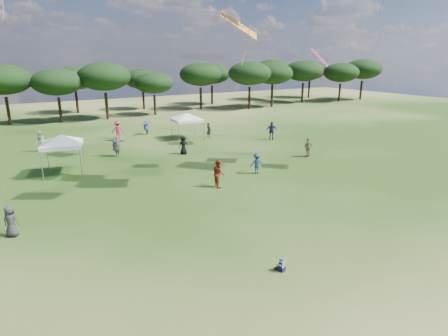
% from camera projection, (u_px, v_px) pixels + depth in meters
% --- Properties ---
extents(ground, '(140.00, 140.00, 0.00)m').
position_uv_depth(ground, '(328.00, 303.00, 12.99)').
color(ground, '#2F5018').
rests_on(ground, ground).
extents(tree_line, '(108.78, 17.63, 7.77)m').
position_uv_depth(tree_line, '(92.00, 78.00, 51.80)').
color(tree_line, black).
rests_on(tree_line, ground).
extents(tent_left, '(5.29, 5.29, 3.20)m').
position_uv_depth(tent_left, '(61.00, 137.00, 26.49)').
color(tent_left, gray).
rests_on(tent_left, ground).
extents(tent_right, '(5.59, 5.59, 2.97)m').
position_uv_depth(tent_right, '(187.00, 114.00, 38.27)').
color(tent_right, gray).
rests_on(tent_right, ground).
extents(toddler, '(0.41, 0.44, 0.55)m').
position_uv_depth(toddler, '(281.00, 265.00, 14.90)').
color(toddler, black).
rests_on(toddler, ground).
extents(festival_crowd, '(28.31, 21.52, 1.93)m').
position_uv_depth(festival_crowd, '(128.00, 147.00, 31.64)').
color(festival_crowd, '#313136').
rests_on(festival_crowd, ground).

